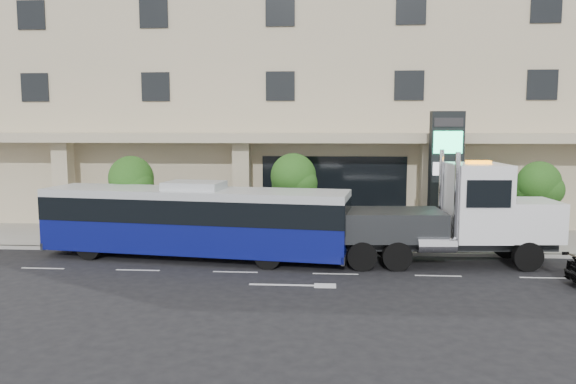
# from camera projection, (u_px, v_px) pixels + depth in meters

# --- Properties ---
(ground) EXTENTS (120.00, 120.00, 0.00)m
(ground) POSITION_uv_depth(u_px,v_px,m) (335.00, 265.00, 23.67)
(ground) COLOR black
(ground) RESTS_ON ground
(sidewalk) EXTENTS (120.00, 6.00, 0.15)m
(sidewalk) POSITION_uv_depth(u_px,v_px,m) (334.00, 239.00, 28.61)
(sidewalk) COLOR gray
(sidewalk) RESTS_ON ground
(curb) EXTENTS (120.00, 0.30, 0.15)m
(curb) POSITION_uv_depth(u_px,v_px,m) (335.00, 252.00, 25.64)
(curb) COLOR gray
(curb) RESTS_ON ground
(convention_center) EXTENTS (60.00, 17.60, 20.00)m
(convention_center) POSITION_uv_depth(u_px,v_px,m) (334.00, 64.00, 37.78)
(convention_center) COLOR #C6B494
(convention_center) RESTS_ON ground
(tree_left) EXTENTS (2.27, 2.20, 4.22)m
(tree_left) POSITION_uv_depth(u_px,v_px,m) (132.00, 181.00, 27.58)
(tree_left) COLOR #422B19
(tree_left) RESTS_ON sidewalk
(tree_mid) EXTENTS (2.28, 2.20, 4.38)m
(tree_mid) POSITION_uv_depth(u_px,v_px,m) (294.00, 180.00, 26.98)
(tree_mid) COLOR #422B19
(tree_mid) RESTS_ON sidewalk
(tree_right) EXTENTS (2.10, 2.00, 4.04)m
(tree_right) POSITION_uv_depth(u_px,v_px,m) (539.00, 186.00, 26.18)
(tree_right) COLOR #422B19
(tree_right) RESTS_ON sidewalk
(city_bus) EXTENTS (13.72, 4.60, 3.41)m
(city_bus) POSITION_uv_depth(u_px,v_px,m) (195.00, 220.00, 24.62)
(city_bus) COLOR black
(city_bus) RESTS_ON ground
(tow_truck) EXTENTS (10.59, 3.15, 4.81)m
(tow_truck) POSITION_uv_depth(u_px,v_px,m) (454.00, 218.00, 23.56)
(tow_truck) COLOR #2D3033
(tow_truck) RESTS_ON ground
(signage_pylon) EXTENTS (1.63, 0.71, 6.38)m
(signage_pylon) POSITION_uv_depth(u_px,v_px,m) (446.00, 176.00, 27.39)
(signage_pylon) COLOR black
(signage_pylon) RESTS_ON sidewalk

